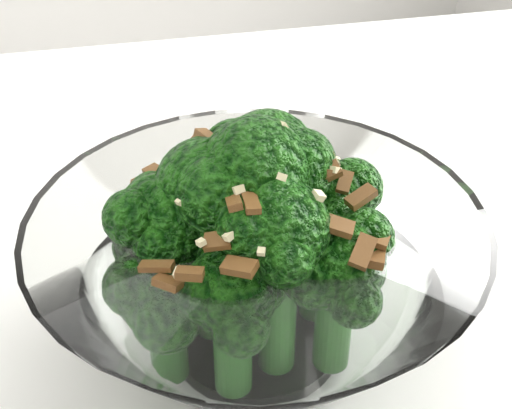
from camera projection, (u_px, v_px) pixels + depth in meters
name	position (u px, v px, depth m)	size (l,w,h in m)	color
table	(21.00, 409.00, 0.50)	(1.33, 1.02, 0.75)	white
broccoli_dish	(254.00, 268.00, 0.41)	(0.24, 0.24, 0.15)	white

